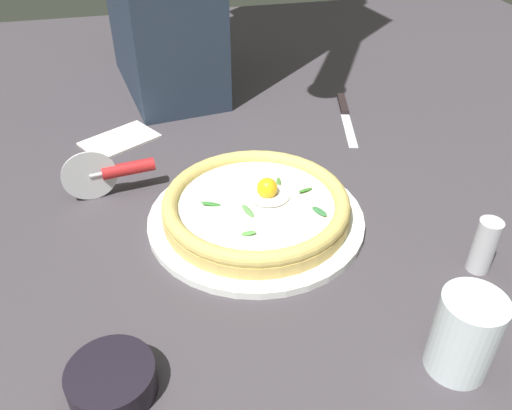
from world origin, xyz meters
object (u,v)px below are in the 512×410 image
Objects in this scene: side_bowl at (112,380)px; drinking_glass at (463,339)px; pizza at (256,205)px; table_knife at (345,111)px; folded_napkin at (120,139)px; pepper_shaker at (484,246)px; pizza_cutter at (114,171)px.

side_bowl is 0.92× the size of drinking_glass.
pizza is 2.97× the size of side_bowl.
side_bowl reaches higher than table_knife.
folded_napkin is at bearing 122.95° from pizza.
folded_napkin is 1.68× the size of pepper_shaker.
pizza_cutter is at bearing 88.24° from side_bowl.
pizza is 2.07× the size of folded_napkin.
pizza is 0.35m from drinking_glass.
drinking_glass is at bearing -62.88° from pizza.
drinking_glass is (0.38, -0.06, 0.03)m from side_bowl.
side_bowl is at bearing -130.63° from pizza.
drinking_glass reaches higher than pepper_shaker.
pepper_shaker reaches higher than pizza.
side_bowl is 1.17× the size of pepper_shaker.
pizza_cutter is at bearing -92.08° from folded_napkin.
folded_napkin is at bearing -178.35° from table_knife.
pepper_shaker is at bearing -89.62° from table_knife.
pizza is at bearing -57.05° from folded_napkin.
folded_napkin is (0.01, 0.19, -0.04)m from pizza_cutter.
pizza is 0.34m from side_bowl.
drinking_glass is 1.27× the size of pepper_shaker.
table_knife is 2.18× the size of drinking_glass.
pepper_shaker is at bearing -31.91° from pizza_cutter.
side_bowl is 0.77m from table_knife.
pepper_shaker is (0.49, -0.30, -0.00)m from pizza_cutter.
pizza_cutter reaches higher than table_knife.
pizza_cutter reaches higher than folded_napkin.
folded_napkin is (0.02, 0.57, -0.01)m from side_bowl.
folded_napkin is at bearing 120.12° from drinking_glass.
table_knife is 0.48m from folded_napkin.
table_knife is 2.78× the size of pepper_shaker.
side_bowl is 0.42× the size of table_knife.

